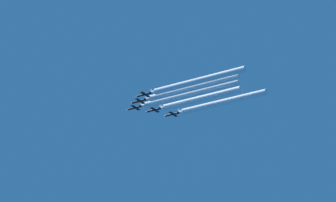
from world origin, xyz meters
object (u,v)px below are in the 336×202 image
at_px(jet_outer_left, 144,95).
at_px(jet_outer_right, 172,114).
at_px(jet_lead, 134,108).
at_px(jet_left_wingman, 139,101).
at_px(jet_right_wingman, 154,110).

relative_size(jet_outer_left, jet_outer_right, 1.00).
xyz_separation_m(jet_outer_left, jet_outer_right, (34.94, 0.41, -0.47)).
height_order(jet_outer_left, jet_outer_right, jet_outer_left).
xyz_separation_m(jet_lead, jet_left_wingman, (-8.90, -9.29, -0.81)).
height_order(jet_lead, jet_right_wingman, jet_lead).
distance_m(jet_lead, jet_outer_right, 25.35).
distance_m(jet_right_wingman, jet_outer_right, 12.55).
relative_size(jet_lead, jet_outer_left, 1.00).
bearing_deg(jet_lead, jet_outer_right, -45.77).
height_order(jet_left_wingman, jet_outer_right, jet_left_wingman).
relative_size(jet_lead, jet_outer_right, 1.00).
bearing_deg(jet_outer_left, jet_outer_right, 0.68).
height_order(jet_lead, jet_outer_left, jet_lead).
relative_size(jet_left_wingman, jet_outer_left, 1.00).
bearing_deg(jet_left_wingman, jet_lead, 46.25).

